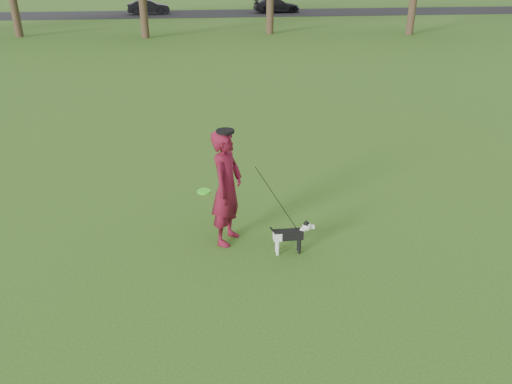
{
  "coord_description": "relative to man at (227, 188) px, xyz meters",
  "views": [
    {
      "loc": [
        -1.06,
        -7.46,
        4.56
      ],
      "look_at": [
        -0.13,
        0.14,
        0.95
      ],
      "focal_mm": 35.0,
      "sensor_mm": 36.0,
      "label": 1
    }
  ],
  "objects": [
    {
      "name": "dog",
      "position": [
        1.04,
        -0.53,
        -0.66
      ],
      "size": [
        0.78,
        0.16,
        0.59
      ],
      "color": "black",
      "rests_on": "ground"
    },
    {
      "name": "car_right",
      "position": [
        7.22,
        39.79,
        -0.39
      ],
      "size": [
        4.34,
        2.08,
        1.22
      ],
      "primitive_type": "imported",
      "rotation": [
        0.0,
        0.0,
        1.66
      ],
      "color": "black",
      "rests_on": "road"
    },
    {
      "name": "car_mid",
      "position": [
        -4.21,
        39.79,
        -0.4
      ],
      "size": [
        3.74,
        1.6,
        1.2
      ],
      "primitive_type": "imported",
      "rotation": [
        0.0,
        0.0,
        1.66
      ],
      "color": "black",
      "rests_on": "road"
    },
    {
      "name": "man",
      "position": [
        0.0,
        0.0,
        0.0
      ],
      "size": [
        0.77,
        0.89,
        2.04
      ],
      "primitive_type": "imported",
      "rotation": [
        0.0,
        0.0,
        1.1
      ],
      "color": "#540C1E",
      "rests_on": "ground"
    },
    {
      "name": "ground",
      "position": [
        0.63,
        -0.21,
        -1.02
      ],
      "size": [
        120.0,
        120.0,
        0.0
      ],
      "primitive_type": "plane",
      "color": "#285116",
      "rests_on": "ground"
    },
    {
      "name": "road",
      "position": [
        0.63,
        39.79,
        -1.01
      ],
      "size": [
        120.0,
        7.0,
        0.02
      ],
      "primitive_type": "cube",
      "color": "black",
      "rests_on": "ground"
    },
    {
      "name": "man_held_items",
      "position": [
        0.8,
        -0.3,
        -0.1
      ],
      "size": [
        1.66,
        0.68,
        1.65
      ],
      "color": "#3DF41E",
      "rests_on": "ground"
    }
  ]
}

